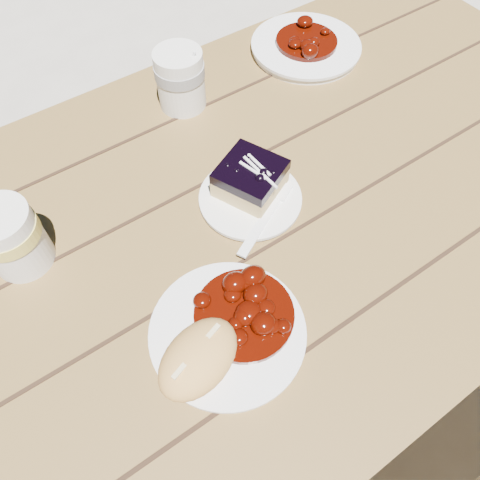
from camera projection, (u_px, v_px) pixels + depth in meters
ground at (170, 411)px, 1.30m from camera, size 60.00×60.00×0.00m
picnic_table at (127, 329)px, 0.81m from camera, size 2.00×1.55×0.75m
main_plate at (228, 333)px, 0.62m from camera, size 0.20×0.20×0.02m
goulash_stew at (244, 309)px, 0.61m from camera, size 0.13×0.13×0.04m
bread_roll at (198, 358)px, 0.57m from camera, size 0.14×0.11×0.06m
dessert_plate at (250, 199)px, 0.75m from camera, size 0.16×0.16×0.01m
blueberry_cake at (250, 178)px, 0.73m from camera, size 0.12×0.12×0.05m
fork_dessert at (260, 225)px, 0.71m from camera, size 0.15×0.10×0.00m
coffee_cup at (180, 80)px, 0.84m from camera, size 0.09×0.09×0.11m
second_plate at (306, 47)px, 0.96m from camera, size 0.22×0.22×0.02m
second_stew at (307, 34)px, 0.94m from camera, size 0.13×0.13×0.04m
second_cup at (11, 238)px, 0.65m from camera, size 0.09×0.09×0.11m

